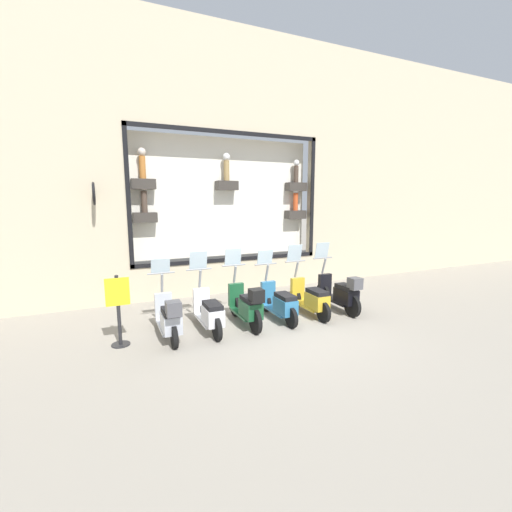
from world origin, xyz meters
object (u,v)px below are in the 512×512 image
(shop_sign_post, at_px, (118,309))
(scooter_teal_2, at_px, (280,303))
(scooter_green_3, at_px, (247,306))
(scooter_white_4, at_px, (209,312))
(scooter_black_0, at_px, (340,293))
(scooter_yellow_1, at_px, (311,299))
(scooter_silver_5, at_px, (169,318))

(shop_sign_post, bearing_deg, scooter_teal_2, -89.98)
(scooter_green_3, relative_size, scooter_white_4, 1.01)
(scooter_black_0, xyz_separation_m, scooter_yellow_1, (0.05, 0.87, -0.06))
(scooter_yellow_1, bearing_deg, shop_sign_post, 90.07)
(scooter_teal_2, bearing_deg, scooter_white_4, 89.90)
(scooter_white_4, xyz_separation_m, shop_sign_post, (-0.00, 1.83, 0.32))
(scooter_black_0, bearing_deg, scooter_silver_5, 90.26)
(scooter_yellow_1, xyz_separation_m, shop_sign_post, (-0.01, 4.45, 0.32))
(scooter_yellow_1, relative_size, shop_sign_post, 1.26)
(scooter_green_3, bearing_deg, scooter_teal_2, -86.76)
(scooter_green_3, bearing_deg, shop_sign_post, 88.98)
(scooter_silver_5, bearing_deg, scooter_green_3, -89.38)
(scooter_green_3, xyz_separation_m, shop_sign_post, (0.05, 2.70, 0.26))
(scooter_green_3, bearing_deg, scooter_yellow_1, -88.25)
(scooter_teal_2, height_order, shop_sign_post, scooter_teal_2)
(scooter_green_3, bearing_deg, scooter_silver_5, 90.62)
(scooter_black_0, relative_size, scooter_green_3, 1.00)
(shop_sign_post, bearing_deg, scooter_silver_5, -94.01)
(scooter_teal_2, height_order, scooter_green_3, scooter_green_3)
(scooter_green_3, relative_size, scooter_silver_5, 1.01)
(scooter_yellow_1, distance_m, scooter_white_4, 2.62)
(scooter_yellow_1, relative_size, scooter_teal_2, 1.00)
(scooter_yellow_1, distance_m, scooter_green_3, 1.75)
(scooter_teal_2, distance_m, scooter_silver_5, 2.62)
(scooter_green_3, xyz_separation_m, scooter_white_4, (0.05, 0.87, -0.06))
(scooter_white_4, bearing_deg, scooter_silver_5, 94.66)
(scooter_teal_2, distance_m, scooter_green_3, 0.88)
(scooter_silver_5, xyz_separation_m, shop_sign_post, (0.07, 0.95, 0.30))
(scooter_yellow_1, bearing_deg, scooter_teal_2, 90.26)
(scooter_black_0, xyz_separation_m, shop_sign_post, (0.05, 5.32, 0.26))
(scooter_green_3, height_order, shop_sign_post, scooter_green_3)
(scooter_yellow_1, relative_size, scooter_white_4, 1.00)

